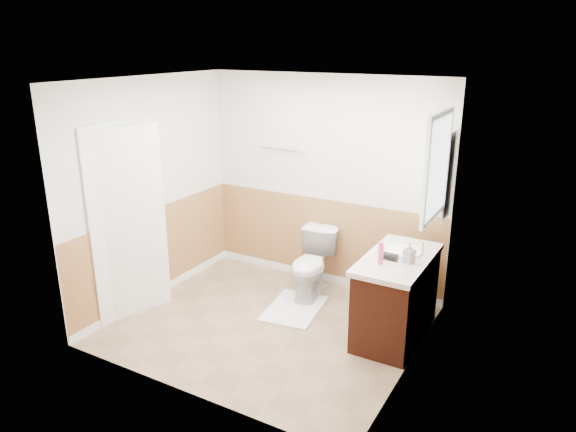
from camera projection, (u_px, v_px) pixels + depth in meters
The scene contains 32 objects.
floor at pixel (268, 325), 5.59m from camera, with size 3.00×3.00×0.00m, color #8C7051.
ceiling at pixel (265, 80), 4.81m from camera, with size 3.00×3.00×0.00m, color white.
wall_back at pixel (324, 182), 6.28m from camera, with size 3.00×3.00×0.00m, color silver.
wall_front at pixel (179, 256), 4.13m from camera, with size 3.00×3.00×0.00m, color silver.
wall_left at pixel (151, 191), 5.90m from camera, with size 3.00×3.00×0.00m, color silver.
wall_right at pixel (417, 238), 4.50m from camera, with size 3.00×3.00×0.00m, color silver.
wainscot_back at pixel (323, 242), 6.50m from camera, with size 3.00×3.00×0.00m, color #A97243.
wainscot_front at pixel (185, 340), 4.37m from camera, with size 3.00×3.00×0.00m, color #A97243.
wainscot_left at pixel (157, 254), 6.13m from camera, with size 2.60×2.60×0.00m, color #A97243.
wainscot_right at pixel (410, 317), 4.74m from camera, with size 2.60×2.60×0.00m, color #A97243.
toilet at pixel (312, 265), 6.14m from camera, with size 0.43×0.75×0.76m, color silver.
bath_mat at pixel (294, 308), 5.92m from camera, with size 0.55×0.80×0.02m, color white.
vanity_cabinet at pixel (396, 299), 5.28m from camera, with size 0.55×1.10×0.80m, color black.
vanity_knob_left at pixel (365, 283), 5.29m from camera, with size 0.03×0.03×0.03m, color silver.
vanity_knob_right at pixel (372, 275), 5.46m from camera, with size 0.03×0.03×0.03m, color white.
countertop at pixel (398, 259), 5.16m from camera, with size 0.60×1.15×0.05m, color beige.
sink_basin at pixel (404, 251), 5.26m from camera, with size 0.36×0.36×0.02m, color white.
faucet at pixel (422, 249), 5.16m from camera, with size 0.02×0.02×0.14m, color silver.
lotion_bottle at pixel (381, 253), 4.95m from camera, with size 0.05×0.05×0.22m, color #EB3D89.
soap_dispenser at pixel (409, 253), 4.99m from camera, with size 0.09×0.09×0.20m, color gray.
hair_dryer_body at pixel (391, 257), 5.07m from camera, with size 0.07×0.07×0.14m, color black.
hair_dryer_handle at pixel (389, 257), 5.12m from camera, with size 0.03×0.03×0.07m, color black.
mirror_panel at pixel (449, 176), 5.33m from camera, with size 0.02×0.35×0.90m, color silver.
window_frame at pixel (437, 167), 4.84m from camera, with size 0.04×0.80×1.00m, color white.
window_glass at pixel (439, 167), 4.84m from camera, with size 0.01×0.70×0.90m, color white.
door at pixel (130, 224), 5.55m from camera, with size 0.05×0.80×2.04m, color white.
door_frame at pixel (125, 222), 5.59m from camera, with size 0.02×0.92×2.10m, color white.
door_knob at pixel (157, 222), 5.82m from camera, with size 0.06×0.06×0.06m, color silver.
towel_bar at pixel (282, 149), 6.38m from camera, with size 0.02×0.02×0.62m, color silver.
tp_holder_bar at pixel (313, 227), 6.44m from camera, with size 0.02×0.02×0.14m, color silver.
tp_roll at pixel (313, 227), 6.44m from camera, with size 0.11×0.11×0.10m, color white.
tp_sheet at pixel (313, 235), 6.47m from camera, with size 0.10×0.01×0.16m, color white.
Camera 1 is at (2.62, -4.21, 2.84)m, focal length 33.21 mm.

